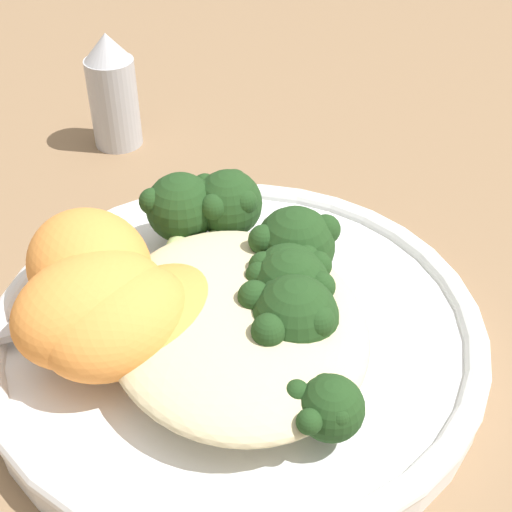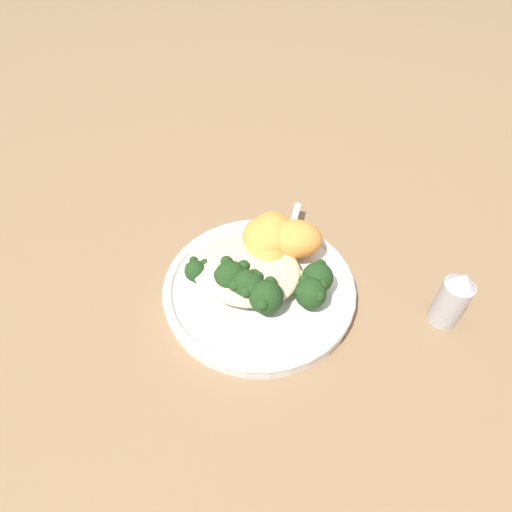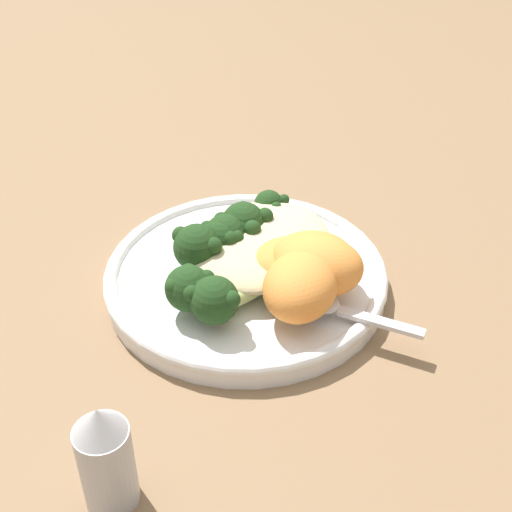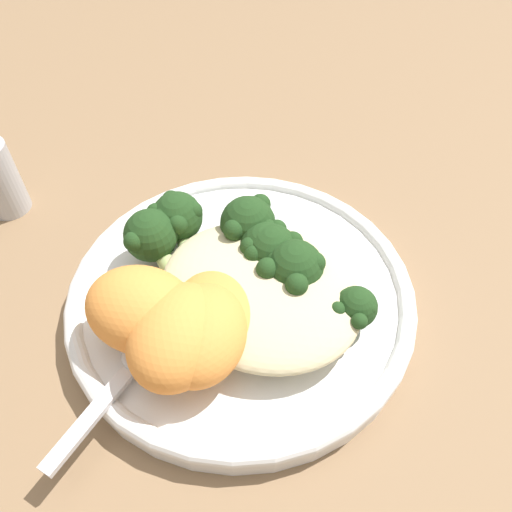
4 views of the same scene
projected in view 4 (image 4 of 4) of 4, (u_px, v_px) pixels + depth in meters
The scene contains 15 objects.
ground_plane at pixel (278, 299), 0.36m from camera, with size 4.00×4.00×0.00m, color #846647.
plate at pixel (241, 295), 0.35m from camera, with size 0.24×0.24×0.02m.
quinoa_mound at pixel (260, 290), 0.32m from camera, with size 0.14×0.11×0.03m, color beige.
broccoli_stalk_0 at pixel (318, 312), 0.31m from camera, with size 0.11×0.07×0.03m.
broccoli_stalk_1 at pixel (281, 277), 0.32m from camera, with size 0.06×0.08×0.04m.
broccoli_stalk_2 at pixel (262, 259), 0.33m from camera, with size 0.04×0.09×0.04m.
broccoli_stalk_3 at pixel (256, 258), 0.34m from camera, with size 0.04×0.11×0.04m.
broccoli_stalk_4 at pixel (243, 234), 0.35m from camera, with size 0.05×0.10×0.04m.
broccoli_stalk_5 at pixel (182, 231), 0.35m from camera, with size 0.11×0.09×0.04m.
broccoli_stalk_6 at pixel (158, 246), 0.34m from camera, with size 0.10×0.05×0.04m.
sweet_potato_chunk_0 at pixel (141, 309), 0.30m from camera, with size 0.07×0.06×0.05m, color orange.
sweet_potato_chunk_1 at pixel (178, 336), 0.29m from camera, with size 0.07×0.06×0.05m, color orange.
sweet_potato_chunk_2 at pixel (216, 313), 0.31m from camera, with size 0.07×0.05×0.03m, color orange.
sweet_potato_chunk_3 at pixel (200, 334), 0.29m from camera, with size 0.07×0.05×0.04m, color orange.
spoon at pixel (137, 359), 0.30m from camera, with size 0.03×0.11×0.01m.
Camera 4 is at (-0.11, 0.19, 0.29)m, focal length 35.00 mm.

